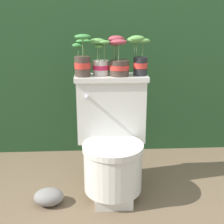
# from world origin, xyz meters

# --- Properties ---
(ground_plane) EXTENTS (12.00, 12.00, 0.00)m
(ground_plane) POSITION_xyz_m (0.00, 0.00, 0.00)
(ground_plane) COLOR brown
(hedge_backdrop) EXTENTS (4.05, 1.05, 1.70)m
(hedge_backdrop) POSITION_xyz_m (0.00, 1.24, 0.85)
(hedge_backdrop) COLOR #234723
(hedge_backdrop) RESTS_ON ground
(toilet) EXTENTS (0.46, 0.48, 0.75)m
(toilet) POSITION_xyz_m (-0.05, 0.07, 0.34)
(toilet) COLOR silver
(toilet) RESTS_ON ground
(potted_plant_left) EXTENTS (0.12, 0.14, 0.26)m
(potted_plant_left) POSITION_xyz_m (-0.22, 0.17, 0.86)
(potted_plant_left) COLOR #47382D
(potted_plant_left) RESTS_ON toilet
(potted_plant_midleft) EXTENTS (0.12, 0.11, 0.23)m
(potted_plant_midleft) POSITION_xyz_m (-0.11, 0.19, 0.84)
(potted_plant_midleft) COLOR beige
(potted_plant_midleft) RESTS_ON toilet
(potted_plant_middle) EXTENTS (0.13, 0.12, 0.24)m
(potted_plant_middle) POSITION_xyz_m (0.00, 0.18, 0.84)
(potted_plant_middle) COLOR #47382D
(potted_plant_middle) RESTS_ON toilet
(potted_plant_midright) EXTENTS (0.14, 0.09, 0.25)m
(potted_plant_midright) POSITION_xyz_m (0.13, 0.18, 0.88)
(potted_plant_midright) COLOR #262628
(potted_plant_midright) RESTS_ON toilet
(garden_stone) EXTENTS (0.18, 0.15, 0.10)m
(garden_stone) POSITION_xyz_m (-0.44, -0.07, 0.05)
(garden_stone) COLOR gray
(garden_stone) RESTS_ON ground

